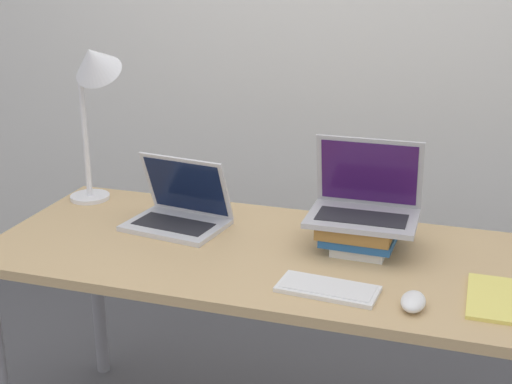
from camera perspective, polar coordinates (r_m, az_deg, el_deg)
wall_back at (r=3.02m, az=7.13°, el=13.68°), size 8.00×0.05×2.70m
desk at (r=2.18m, az=1.05°, el=-6.53°), size 1.69×0.73×0.76m
laptop_left at (r=2.33m, az=-6.17°, el=-1.59°), size 0.34×0.27×0.23m
book_stack at (r=2.18m, az=8.40°, el=-3.06°), size 0.23×0.27×0.09m
laptop_on_books at (r=2.15m, az=8.68°, el=-0.85°), size 0.32×0.23×0.24m
wireless_keyboard at (r=1.91m, az=5.76°, el=-7.71°), size 0.27×0.14×0.01m
mouse at (r=1.85m, az=12.47°, el=-8.55°), size 0.06×0.11×0.04m
notepad at (r=1.96m, az=19.81°, el=-8.19°), size 0.22×0.25×0.01m
desk_lamp at (r=2.47m, az=-12.92°, el=8.77°), size 0.23×0.20×0.59m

